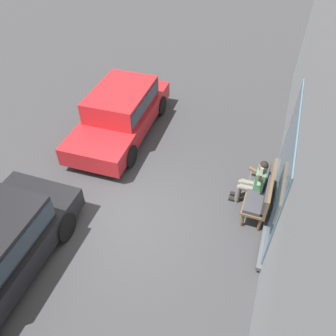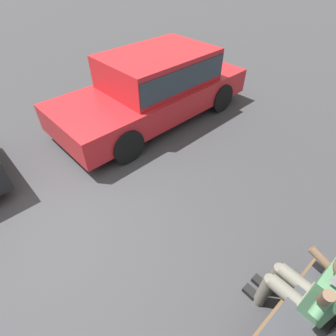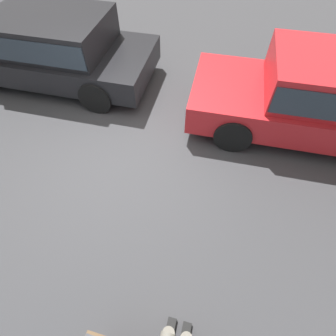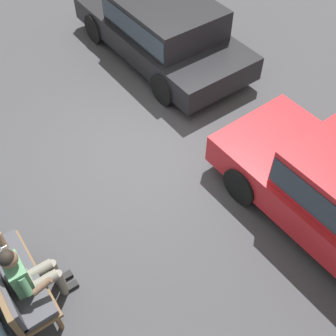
{
  "view_description": "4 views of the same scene",
  "coord_description": "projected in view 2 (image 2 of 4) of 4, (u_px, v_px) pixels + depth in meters",
  "views": [
    {
      "loc": [
        4.29,
        2.6,
        6.22
      ],
      "look_at": [
        -1.21,
        0.61,
        0.81
      ],
      "focal_mm": 35.0,
      "sensor_mm": 36.0,
      "label": 1
    },
    {
      "loc": [
        0.13,
        2.6,
        3.14
      ],
      "look_at": [
        -1.49,
        0.75,
        0.96
      ],
      "focal_mm": 28.0,
      "sensor_mm": 36.0,
      "label": 2
    },
    {
      "loc": [
        -1.52,
        2.6,
        3.56
      ],
      "look_at": [
        -0.98,
        0.56,
        0.76
      ],
      "focal_mm": 28.0,
      "sensor_mm": 36.0,
      "label": 3
    },
    {
      "loc": [
        -4.52,
        2.6,
        5.61
      ],
      "look_at": [
        -1.16,
        0.26,
        0.8
      ],
      "focal_mm": 45.0,
      "sensor_mm": 36.0,
      "label": 4
    }
  ],
  "objects": [
    {
      "name": "person_on_phone",
      "position": [
        312.0,
        289.0,
        2.39
      ],
      "size": [
        0.73,
        0.74,
        1.38
      ],
      "color": "#6B665B",
      "rests_on": "ground_plane"
    },
    {
      "name": "parked_car_near",
      "position": [
        155.0,
        84.0,
        5.58
      ],
      "size": [
        4.44,
        2.0,
        1.42
      ],
      "color": "red",
      "rests_on": "ground_plane"
    },
    {
      "name": "ground_plane",
      "position": [
        52.0,
        240.0,
        3.62
      ],
      "size": [
        60.0,
        60.0,
        0.0
      ],
      "primitive_type": "plane",
      "color": "#38383A"
    },
    {
      "name": "bench",
      "position": [
        324.0,
        325.0,
        2.27
      ],
      "size": [
        1.48,
        0.55,
        1.04
      ],
      "color": "brown",
      "rests_on": "ground_plane"
    }
  ]
}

